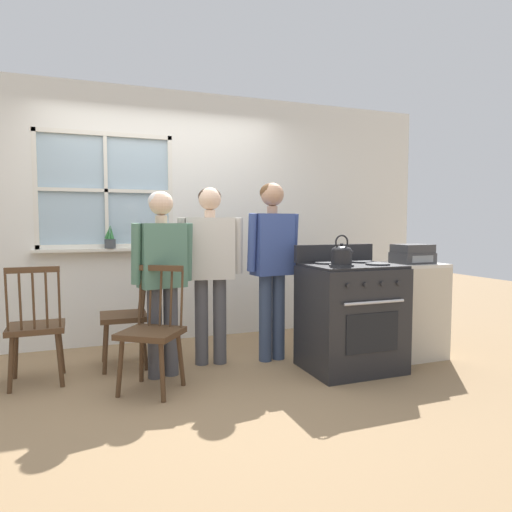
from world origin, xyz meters
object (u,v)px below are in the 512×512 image
(chair_near_wall, at_px, (36,328))
(person_teen_center, at_px, (210,258))
(kettle, at_px, (342,254))
(side_counter, at_px, (410,310))
(potted_plant, at_px, (110,240))
(chair_center_cluster, at_px, (152,333))
(handbag, at_px, (152,278))
(stereo, at_px, (412,254))
(person_elderly_left, at_px, (162,266))
(person_adult_right, at_px, (272,253))
(stove, at_px, (350,316))
(chair_by_window, at_px, (126,317))

(chair_near_wall, distance_m, person_teen_center, 1.52)
(kettle, distance_m, side_counter, 1.13)
(person_teen_center, relative_size, potted_plant, 6.53)
(chair_center_cluster, xyz_separation_m, kettle, (1.51, -0.23, 0.58))
(handbag, xyz_separation_m, stereo, (2.34, -0.66, 0.21))
(person_elderly_left, bearing_deg, kettle, -32.54)
(person_teen_center, height_order, side_counter, person_teen_center)
(chair_center_cluster, xyz_separation_m, side_counter, (2.44, 0.05, 0.00))
(chair_center_cluster, relative_size, person_elderly_left, 0.62)
(chair_center_cluster, bearing_deg, stereo, 36.18)
(person_elderly_left, distance_m, stereo, 2.33)
(person_adult_right, bearing_deg, side_counter, -22.69)
(person_elderly_left, relative_size, stereo, 4.53)
(chair_near_wall, height_order, side_counter, chair_near_wall)
(chair_near_wall, relative_size, chair_center_cluster, 1.00)
(stove, bearing_deg, stereo, 9.26)
(person_adult_right, height_order, stove, person_adult_right)
(person_teen_center, bearing_deg, handbag, 168.05)
(chair_by_window, xyz_separation_m, side_counter, (2.57, -0.65, 0.00))
(chair_near_wall, xyz_separation_m, handbag, (0.94, 0.22, 0.33))
(handbag, bearing_deg, person_elderly_left, -86.42)
(stove, relative_size, side_counter, 1.20)
(chair_near_wall, xyz_separation_m, person_elderly_left, (0.97, -0.18, 0.48))
(chair_center_cluster, bearing_deg, person_teen_center, 75.07)
(stove, distance_m, side_counter, 0.77)
(potted_plant, distance_m, side_counter, 3.06)
(potted_plant, bearing_deg, chair_by_window, -83.42)
(stereo, bearing_deg, handbag, 164.19)
(person_elderly_left, distance_m, person_adult_right, 1.04)
(chair_by_window, height_order, potted_plant, potted_plant)
(person_adult_right, bearing_deg, kettle, -67.74)
(chair_near_wall, bearing_deg, stove, 166.42)
(chair_near_wall, distance_m, stove, 2.59)
(chair_by_window, bearing_deg, person_teen_center, 75.45)
(person_adult_right, height_order, stereo, person_adult_right)
(stove, distance_m, kettle, 0.59)
(stove, bearing_deg, potted_plant, 141.53)
(chair_by_window, relative_size, chair_near_wall, 1.00)
(kettle, bearing_deg, stereo, 15.29)
(person_adult_right, relative_size, potted_plant, 6.74)
(person_adult_right, distance_m, potted_plant, 1.71)
(chair_center_cluster, xyz_separation_m, stove, (1.69, -0.09, 0.03))
(chair_near_wall, distance_m, stereo, 3.36)
(kettle, relative_size, handbag, 0.80)
(chair_center_cluster, relative_size, handbag, 3.10)
(person_teen_center, bearing_deg, stereo, -3.26)
(person_adult_right, relative_size, stove, 1.52)
(person_teen_center, distance_m, stove, 1.34)
(stereo, bearing_deg, potted_plant, 152.35)
(kettle, bearing_deg, chair_by_window, 150.70)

